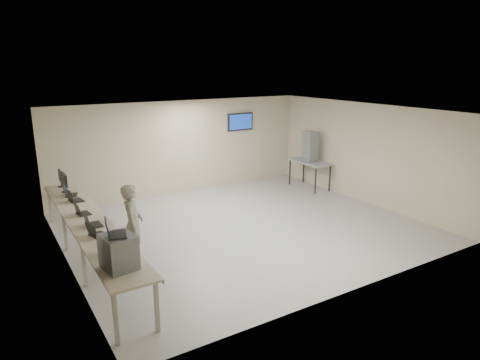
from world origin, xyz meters
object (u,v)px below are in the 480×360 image
soldier (133,225)px  side_table (310,163)px  workbench (88,224)px  equipment_box (119,252)px

soldier → side_table: 6.88m
workbench → soldier: bearing=-34.6°
workbench → soldier: soldier is taller
workbench → equipment_box: 2.36m
equipment_box → soldier: size_ratio=0.32×
soldier → side_table: bearing=-48.5°
equipment_box → side_table: equipment_box is taller
workbench → side_table: size_ratio=4.13×
equipment_box → side_table: bearing=21.6°
equipment_box → side_table: size_ratio=0.36×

